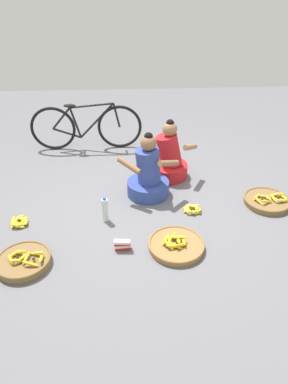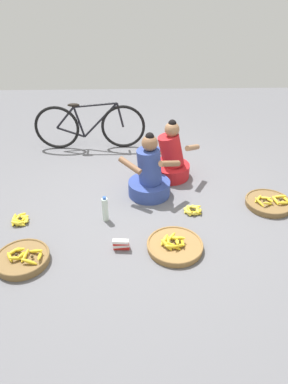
{
  "view_description": "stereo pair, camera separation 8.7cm",
  "coord_description": "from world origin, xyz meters",
  "px_view_note": "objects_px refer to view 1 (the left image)",
  "views": [
    {
      "loc": [
        -0.19,
        -3.29,
        2.33
      ],
      "look_at": [
        0.0,
        -0.2,
        0.35
      ],
      "focal_mm": 31.82,
      "sensor_mm": 36.0,
      "label": 1
    },
    {
      "loc": [
        -0.1,
        -3.29,
        2.33
      ],
      "look_at": [
        0.0,
        -0.2,
        0.35
      ],
      "focal_mm": 31.82,
      "sensor_mm": 36.0,
      "label": 2
    }
  ],
  "objects_px": {
    "water_bottle": "(105,210)",
    "banana_basket_near_bicycle": "(176,245)",
    "loose_bananas_back_center": "(192,209)",
    "packet_carton_stack": "(122,245)",
    "vendor_woman_front": "(148,176)",
    "bicycle_leaning": "(86,127)",
    "loose_bananas_front_left": "(20,222)",
    "banana_basket_mid_left": "(24,261)",
    "banana_basket_back_right": "(267,201)",
    "vendor_woman_behind": "(169,159)"
  },
  "relations": [
    {
      "from": "vendor_woman_front",
      "to": "banana_basket_back_right",
      "type": "bearing_deg",
      "value": -11.97
    },
    {
      "from": "water_bottle",
      "to": "packet_carton_stack",
      "type": "distance_m",
      "value": 0.53
    },
    {
      "from": "vendor_woman_front",
      "to": "banana_basket_near_bicycle",
      "type": "distance_m",
      "value": 1.06
    },
    {
      "from": "vendor_woman_front",
      "to": "loose_bananas_back_center",
      "type": "distance_m",
      "value": 0.68
    },
    {
      "from": "banana_basket_mid_left",
      "to": "packet_carton_stack",
      "type": "height_order",
      "value": "banana_basket_mid_left"
    },
    {
      "from": "banana_basket_back_right",
      "to": "banana_basket_mid_left",
      "type": "distance_m",
      "value": 2.81
    },
    {
      "from": "vendor_woman_front",
      "to": "loose_bananas_front_left",
      "type": "bearing_deg",
      "value": -160.24
    },
    {
      "from": "vendor_woman_front",
      "to": "bicycle_leaning",
      "type": "bearing_deg",
      "value": 121.42
    },
    {
      "from": "vendor_woman_behind",
      "to": "banana_basket_back_right",
      "type": "xyz_separation_m",
      "value": [
        1.11,
        -0.74,
        -0.22
      ]
    },
    {
      "from": "loose_bananas_front_left",
      "to": "vendor_woman_behind",
      "type": "bearing_deg",
      "value": 28.75
    },
    {
      "from": "banana_basket_near_bicycle",
      "to": "water_bottle",
      "type": "relative_size",
      "value": 1.86
    },
    {
      "from": "vendor_woman_front",
      "to": "loose_bananas_back_center",
      "type": "height_order",
      "value": "vendor_woman_front"
    },
    {
      "from": "loose_bananas_back_center",
      "to": "packet_carton_stack",
      "type": "distance_m",
      "value": 1.01
    },
    {
      "from": "vendor_woman_behind",
      "to": "banana_basket_mid_left",
      "type": "relative_size",
      "value": 1.57
    },
    {
      "from": "vendor_woman_front",
      "to": "banana_basket_near_bicycle",
      "type": "bearing_deg",
      "value": -78.31
    },
    {
      "from": "bicycle_leaning",
      "to": "banana_basket_near_bicycle",
      "type": "relative_size",
      "value": 3.0
    },
    {
      "from": "vendor_woman_front",
      "to": "packet_carton_stack",
      "type": "distance_m",
      "value": 1.08
    },
    {
      "from": "water_bottle",
      "to": "banana_basket_near_bicycle",
      "type": "bearing_deg",
      "value": -34.9
    },
    {
      "from": "bicycle_leaning",
      "to": "loose_bananas_back_center",
      "type": "xyz_separation_m",
      "value": [
        1.35,
        -1.81,
        -0.33
      ]
    },
    {
      "from": "loose_bananas_front_left",
      "to": "packet_carton_stack",
      "type": "relative_size",
      "value": 1.29
    },
    {
      "from": "banana_basket_mid_left",
      "to": "packet_carton_stack",
      "type": "distance_m",
      "value": 0.95
    },
    {
      "from": "vendor_woman_front",
      "to": "banana_basket_mid_left",
      "type": "height_order",
      "value": "vendor_woman_front"
    },
    {
      "from": "banana_basket_mid_left",
      "to": "water_bottle",
      "type": "xyz_separation_m",
      "value": [
        0.75,
        0.65,
        0.1
      ]
    },
    {
      "from": "bicycle_leaning",
      "to": "loose_bananas_front_left",
      "type": "distance_m",
      "value": 2.05
    },
    {
      "from": "vendor_woman_behind",
      "to": "vendor_woman_front",
      "type": "bearing_deg",
      "value": -124.44
    },
    {
      "from": "water_bottle",
      "to": "loose_bananas_back_center",
      "type": "bearing_deg",
      "value": 6.37
    },
    {
      "from": "vendor_woman_front",
      "to": "banana_basket_near_bicycle",
      "type": "xyz_separation_m",
      "value": [
        0.21,
        -1.02,
        -0.22
      ]
    },
    {
      "from": "packet_carton_stack",
      "to": "banana_basket_back_right",
      "type": "bearing_deg",
      "value": 22.1
    },
    {
      "from": "loose_bananas_back_center",
      "to": "water_bottle",
      "type": "bearing_deg",
      "value": -173.63
    },
    {
      "from": "vendor_woman_behind",
      "to": "banana_basket_back_right",
      "type": "relative_size",
      "value": 1.49
    },
    {
      "from": "vendor_woman_behind",
      "to": "loose_bananas_front_left",
      "type": "bearing_deg",
      "value": -151.25
    },
    {
      "from": "bicycle_leaning",
      "to": "banana_basket_back_right",
      "type": "relative_size",
      "value": 3.13
    },
    {
      "from": "banana_basket_near_bicycle",
      "to": "banana_basket_mid_left",
      "type": "xyz_separation_m",
      "value": [
        -1.47,
        -0.15,
        0.01
      ]
    },
    {
      "from": "loose_bananas_back_center",
      "to": "bicycle_leaning",
      "type": "bearing_deg",
      "value": 126.7
    },
    {
      "from": "vendor_woman_front",
      "to": "loose_bananas_back_center",
      "type": "bearing_deg",
      "value": -39.48
    },
    {
      "from": "loose_bananas_back_center",
      "to": "packet_carton_stack",
      "type": "xyz_separation_m",
      "value": [
        -0.82,
        -0.6,
        0.03
      ]
    },
    {
      "from": "vendor_woman_behind",
      "to": "banana_basket_near_bicycle",
      "type": "bearing_deg",
      "value": -93.64
    },
    {
      "from": "banana_basket_mid_left",
      "to": "loose_bananas_front_left",
      "type": "height_order",
      "value": "banana_basket_mid_left"
    },
    {
      "from": "banana_basket_mid_left",
      "to": "loose_bananas_front_left",
      "type": "xyz_separation_m",
      "value": [
        -0.2,
        0.64,
        -0.02
      ]
    },
    {
      "from": "banana_basket_near_bicycle",
      "to": "banana_basket_mid_left",
      "type": "relative_size",
      "value": 1.1
    },
    {
      "from": "vendor_woman_front",
      "to": "banana_basket_mid_left",
      "type": "xyz_separation_m",
      "value": [
        -1.26,
        -1.17,
        -0.22
      ]
    },
    {
      "from": "vendor_woman_front",
      "to": "water_bottle",
      "type": "relative_size",
      "value": 2.71
    },
    {
      "from": "banana_basket_mid_left",
      "to": "loose_bananas_back_center",
      "type": "bearing_deg",
      "value": 23.56
    },
    {
      "from": "loose_bananas_front_left",
      "to": "packet_carton_stack",
      "type": "bearing_deg",
      "value": -22.99
    },
    {
      "from": "bicycle_leaning",
      "to": "loose_bananas_front_left",
      "type": "bearing_deg",
      "value": -107.37
    },
    {
      "from": "vendor_woman_behind",
      "to": "loose_bananas_front_left",
      "type": "height_order",
      "value": "vendor_woman_behind"
    },
    {
      "from": "banana_basket_back_right",
      "to": "water_bottle",
      "type": "height_order",
      "value": "water_bottle"
    },
    {
      "from": "vendor_woman_front",
      "to": "banana_basket_mid_left",
      "type": "bearing_deg",
      "value": -137.26
    },
    {
      "from": "vendor_woman_behind",
      "to": "banana_basket_near_bicycle",
      "type": "xyz_separation_m",
      "value": [
        -0.09,
        -1.46,
        -0.22
      ]
    },
    {
      "from": "vendor_woman_front",
      "to": "bicycle_leaning",
      "type": "distance_m",
      "value": 1.65
    }
  ]
}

